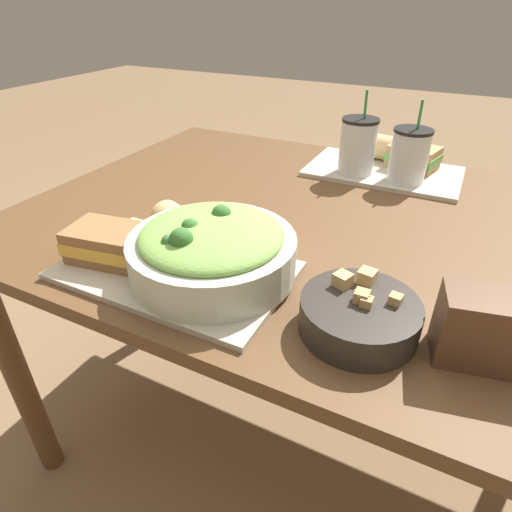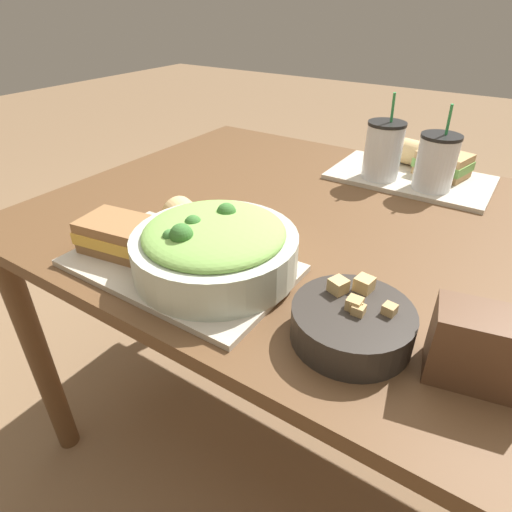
{
  "view_description": "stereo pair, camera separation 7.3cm",
  "coord_description": "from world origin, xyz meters",
  "px_view_note": "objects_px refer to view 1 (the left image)",
  "views": [
    {
      "loc": [
        0.24,
        -0.87,
        1.23
      ],
      "look_at": [
        -0.04,
        -0.32,
        0.84
      ],
      "focal_mm": 30.0,
      "sensor_mm": 36.0,
      "label": 1
    },
    {
      "loc": [
        0.3,
        -0.83,
        1.23
      ],
      "look_at": [
        -0.04,
        -0.32,
        0.84
      ],
      "focal_mm": 30.0,
      "sensor_mm": 36.0,
      "label": 2
    }
  ],
  "objects_px": {
    "sandwich_near": "(108,243)",
    "drink_cup_dark": "(357,148)",
    "soup_bowl": "(359,314)",
    "baguette_far": "(387,148)",
    "baguette_near": "(179,226)",
    "sandwich_far": "(413,157)",
    "drink_cup_red": "(409,157)",
    "salad_bowl": "(212,248)",
    "chip_bag": "(489,330)"
  },
  "relations": [
    {
      "from": "sandwich_near",
      "to": "baguette_far",
      "type": "distance_m",
      "value": 0.88
    },
    {
      "from": "baguette_far",
      "to": "drink_cup_dark",
      "type": "xyz_separation_m",
      "value": [
        -0.05,
        -0.15,
        0.03
      ]
    },
    {
      "from": "drink_cup_red",
      "to": "chip_bag",
      "type": "height_order",
      "value": "drink_cup_red"
    },
    {
      "from": "sandwich_near",
      "to": "sandwich_far",
      "type": "relative_size",
      "value": 1.05
    },
    {
      "from": "sandwich_near",
      "to": "salad_bowl",
      "type": "bearing_deg",
      "value": 3.87
    },
    {
      "from": "drink_cup_red",
      "to": "chip_bag",
      "type": "xyz_separation_m",
      "value": [
        0.22,
        -0.61,
        -0.02
      ]
    },
    {
      "from": "baguette_near",
      "to": "sandwich_far",
      "type": "bearing_deg",
      "value": -4.68
    },
    {
      "from": "salad_bowl",
      "to": "soup_bowl",
      "type": "relative_size",
      "value": 1.63
    },
    {
      "from": "salad_bowl",
      "to": "baguette_far",
      "type": "bearing_deg",
      "value": 79.11
    },
    {
      "from": "baguette_near",
      "to": "drink_cup_dark",
      "type": "relative_size",
      "value": 0.56
    },
    {
      "from": "drink_cup_red",
      "to": "soup_bowl",
      "type": "bearing_deg",
      "value": -86.01
    },
    {
      "from": "drink_cup_dark",
      "to": "drink_cup_red",
      "type": "relative_size",
      "value": 1.05
    },
    {
      "from": "sandwich_near",
      "to": "drink_cup_red",
      "type": "bearing_deg",
      "value": 47.68
    },
    {
      "from": "baguette_near",
      "to": "chip_bag",
      "type": "distance_m",
      "value": 0.57
    },
    {
      "from": "baguette_far",
      "to": "chip_bag",
      "type": "relative_size",
      "value": 0.73
    },
    {
      "from": "sandwich_far",
      "to": "drink_cup_red",
      "type": "relative_size",
      "value": 0.72
    },
    {
      "from": "soup_bowl",
      "to": "drink_cup_dark",
      "type": "bearing_deg",
      "value": 106.05
    },
    {
      "from": "salad_bowl",
      "to": "sandwich_near",
      "type": "relative_size",
      "value": 1.85
    },
    {
      "from": "soup_bowl",
      "to": "drink_cup_red",
      "type": "xyz_separation_m",
      "value": [
        -0.04,
        0.63,
        0.05
      ]
    },
    {
      "from": "baguette_near",
      "to": "baguette_far",
      "type": "distance_m",
      "value": 0.74
    },
    {
      "from": "soup_bowl",
      "to": "drink_cup_dark",
      "type": "height_order",
      "value": "drink_cup_dark"
    },
    {
      "from": "sandwich_near",
      "to": "drink_cup_dark",
      "type": "bearing_deg",
      "value": 56.89
    },
    {
      "from": "drink_cup_dark",
      "to": "drink_cup_red",
      "type": "bearing_deg",
      "value": -0.0
    },
    {
      "from": "sandwich_far",
      "to": "baguette_far",
      "type": "bearing_deg",
      "value": 170.2
    },
    {
      "from": "baguette_near",
      "to": "sandwich_far",
      "type": "xyz_separation_m",
      "value": [
        0.35,
        0.65,
        -0.0
      ]
    },
    {
      "from": "salad_bowl",
      "to": "sandwich_near",
      "type": "distance_m",
      "value": 0.21
    },
    {
      "from": "baguette_far",
      "to": "drink_cup_red",
      "type": "xyz_separation_m",
      "value": [
        0.08,
        -0.15,
        0.03
      ]
    },
    {
      "from": "baguette_near",
      "to": "drink_cup_red",
      "type": "height_order",
      "value": "drink_cup_red"
    },
    {
      "from": "sandwich_far",
      "to": "drink_cup_red",
      "type": "height_order",
      "value": "drink_cup_red"
    },
    {
      "from": "soup_bowl",
      "to": "baguette_near",
      "type": "xyz_separation_m",
      "value": [
        -0.39,
        0.09,
        0.02
      ]
    },
    {
      "from": "drink_cup_red",
      "to": "drink_cup_dark",
      "type": "bearing_deg",
      "value": 180.0
    },
    {
      "from": "sandwich_near",
      "to": "drink_cup_red",
      "type": "distance_m",
      "value": 0.79
    },
    {
      "from": "salad_bowl",
      "to": "chip_bag",
      "type": "distance_m",
      "value": 0.45
    },
    {
      "from": "drink_cup_dark",
      "to": "baguette_near",
      "type": "bearing_deg",
      "value": -111.31
    },
    {
      "from": "baguette_near",
      "to": "sandwich_near",
      "type": "bearing_deg",
      "value": 167.06
    },
    {
      "from": "soup_bowl",
      "to": "baguette_near",
      "type": "distance_m",
      "value": 0.4
    },
    {
      "from": "salad_bowl",
      "to": "sandwich_near",
      "type": "height_order",
      "value": "salad_bowl"
    },
    {
      "from": "drink_cup_dark",
      "to": "chip_bag",
      "type": "bearing_deg",
      "value": -60.0
    },
    {
      "from": "drink_cup_red",
      "to": "salad_bowl",
      "type": "bearing_deg",
      "value": -110.64
    },
    {
      "from": "sandwich_far",
      "to": "drink_cup_dark",
      "type": "xyz_separation_m",
      "value": [
        -0.14,
        -0.11,
        0.04
      ]
    },
    {
      "from": "sandwich_near",
      "to": "chip_bag",
      "type": "distance_m",
      "value": 0.65
    },
    {
      "from": "baguette_far",
      "to": "drink_cup_red",
      "type": "relative_size",
      "value": 0.5
    },
    {
      "from": "salad_bowl",
      "to": "soup_bowl",
      "type": "distance_m",
      "value": 0.28
    },
    {
      "from": "sandwich_far",
      "to": "drink_cup_red",
      "type": "bearing_deg",
      "value": -76.07
    },
    {
      "from": "soup_bowl",
      "to": "drink_cup_dark",
      "type": "xyz_separation_m",
      "value": [
        -0.18,
        0.63,
        0.05
      ]
    },
    {
      "from": "baguette_far",
      "to": "drink_cup_dark",
      "type": "bearing_deg",
      "value": 172.78
    },
    {
      "from": "sandwich_far",
      "to": "chip_bag",
      "type": "bearing_deg",
      "value": -59.48
    },
    {
      "from": "sandwich_far",
      "to": "baguette_far",
      "type": "xyz_separation_m",
      "value": [
        -0.08,
        0.04,
        0.0
      ]
    },
    {
      "from": "chip_bag",
      "to": "drink_cup_red",
      "type": "bearing_deg",
      "value": 97.57
    },
    {
      "from": "soup_bowl",
      "to": "baguette_far",
      "type": "bearing_deg",
      "value": 99.37
    }
  ]
}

